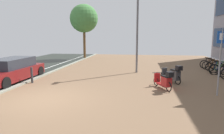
# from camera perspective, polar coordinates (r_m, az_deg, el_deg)

# --- Properties ---
(ground) EXTENTS (21.00, 40.00, 0.13)m
(ground) POSITION_cam_1_polar(r_m,az_deg,el_deg) (8.12, -9.72, -9.81)
(ground) COLOR black
(bicycle_rack_06) EXTENTS (1.42, 0.48, 1.03)m
(bicycle_rack_06) POSITION_cam_1_polar(r_m,az_deg,el_deg) (14.96, 28.60, -0.65)
(bicycle_rack_06) COLOR black
(bicycle_rack_06) RESTS_ON ground
(bicycle_rack_07) EXTENTS (1.30, 0.48, 0.94)m
(bicycle_rack_07) POSITION_cam_1_polar(r_m,az_deg,el_deg) (15.68, 28.29, -0.34)
(bicycle_rack_07) COLOR black
(bicycle_rack_07) RESTS_ON ground
(bicycle_rack_08) EXTENTS (1.30, 0.48, 0.95)m
(bicycle_rack_08) POSITION_cam_1_polar(r_m,az_deg,el_deg) (16.32, 27.38, 0.06)
(bicycle_rack_08) COLOR black
(bicycle_rack_08) RESTS_ON ground
(bicycle_rack_09) EXTENTS (1.31, 0.48, 0.95)m
(bicycle_rack_09) POSITION_cam_1_polar(r_m,az_deg,el_deg) (16.97, 26.58, 0.43)
(bicycle_rack_09) COLOR black
(bicycle_rack_09) RESTS_ON ground
(bicycle_rack_10) EXTENTS (1.30, 0.48, 0.94)m
(bicycle_rack_10) POSITION_cam_1_polar(r_m,az_deg,el_deg) (17.64, 25.93, 0.76)
(bicycle_rack_10) COLOR black
(bicycle_rack_10) RESTS_ON ground
(scooter_near) EXTENTS (1.06, 1.60, 1.04)m
(scooter_near) POSITION_cam_1_polar(r_m,az_deg,el_deg) (11.42, 17.18, -2.09)
(scooter_near) COLOR black
(scooter_near) RESTS_ON ground
(scooter_mid) EXTENTS (0.93, 1.52, 0.95)m
(scooter_mid) POSITION_cam_1_polar(r_m,az_deg,el_deg) (9.94, 14.88, -3.80)
(scooter_mid) COLOR black
(scooter_mid) RESTS_ON ground
(parked_car_near) EXTENTS (1.86, 4.38, 1.32)m
(parked_car_near) POSITION_cam_1_polar(r_m,az_deg,el_deg) (12.63, -26.90, -0.82)
(parked_car_near) COLOR maroon
(parked_car_near) RESTS_ON ground
(parking_sign) EXTENTS (0.40, 0.07, 2.76)m
(parking_sign) POSITION_cam_1_polar(r_m,az_deg,el_deg) (9.54, 28.68, 2.57)
(parking_sign) COLOR gray
(parking_sign) RESTS_ON ground
(lamp_post) EXTENTS (0.20, 0.52, 6.24)m
(lamp_post) POSITION_cam_1_polar(r_m,az_deg,el_deg) (13.99, 7.32, 12.46)
(lamp_post) COLOR slate
(lamp_post) RESTS_ON ground
(street_tree) EXTENTS (3.11, 3.11, 6.03)m
(street_tree) POSITION_cam_1_polar(r_m,az_deg,el_deg) (22.86, -8.08, 13.60)
(street_tree) COLOR brown
(street_tree) RESTS_ON ground
(bollard_far) EXTENTS (0.12, 0.12, 0.87)m
(bollard_far) POSITION_cam_1_polar(r_m,az_deg,el_deg) (11.75, -22.06, -2.18)
(bollard_far) COLOR #38383D
(bollard_far) RESTS_ON ground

